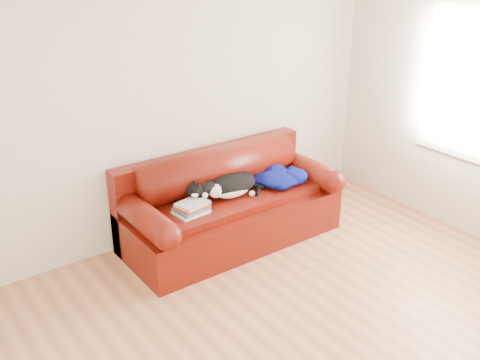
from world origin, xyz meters
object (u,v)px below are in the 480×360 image
at_px(book_stack, 192,208).
at_px(blanket, 280,177).
at_px(sofa_base, 231,218).
at_px(cat, 232,186).

distance_m(book_stack, blanket, 1.04).
distance_m(sofa_base, blanket, 0.63).
xyz_separation_m(cat, blanket, (0.55, -0.05, -0.03)).
bearing_deg(sofa_base, cat, -118.53).
height_order(sofa_base, blanket, blanket).
distance_m(cat, blanket, 0.55).
height_order(book_stack, cat, cat).
xyz_separation_m(book_stack, blanket, (1.04, 0.03, 0.02)).
relative_size(sofa_base, blanket, 3.97).
relative_size(cat, blanket, 1.39).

